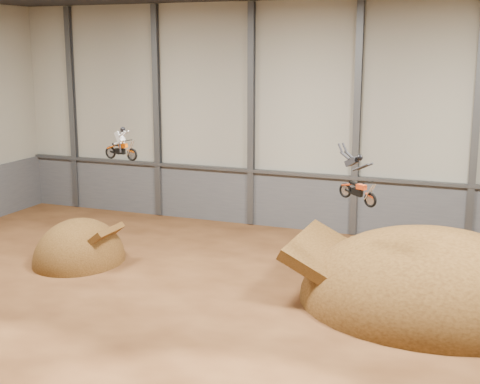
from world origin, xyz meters
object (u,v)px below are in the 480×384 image
Objects in this scene: takeoff_ramp at (80,262)px; fmx_rider_b at (357,176)px; fmx_rider_a at (121,142)px; landing_ramp at (430,304)px.

fmx_rider_b reaches higher than takeoff_ramp.
fmx_rider_b is at bearing 4.95° from fmx_rider_a.
landing_ramp reaches higher than takeoff_ramp.
fmx_rider_b is (11.74, -0.68, -0.73)m from fmx_rider_a.
fmx_rider_a is 11.78m from fmx_rider_b.
fmx_rider_a reaches higher than takeoff_ramp.
fmx_rider_a reaches higher than landing_ramp.
landing_ramp is 4.45× the size of fmx_rider_b.
takeoff_ramp is 18.13m from landing_ramp.
landing_ramp is 16.32m from fmx_rider_a.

